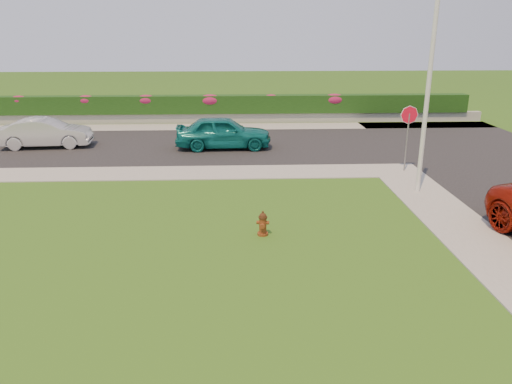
{
  "coord_description": "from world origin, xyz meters",
  "views": [
    {
      "loc": [
        0.29,
        -10.83,
        5.69
      ],
      "look_at": [
        0.9,
        3.69,
        0.9
      ],
      "focal_mm": 35.0,
      "sensor_mm": 36.0,
      "label": 1
    }
  ],
  "objects_px": {
    "fire_hydrant": "(263,224)",
    "stop_sign": "(409,123)",
    "sedan_silver": "(46,133)",
    "utility_pole": "(427,100)",
    "sedan_teal": "(223,132)"
  },
  "relations": [
    {
      "from": "sedan_teal",
      "to": "stop_sign",
      "type": "relative_size",
      "value": 1.7
    },
    {
      "from": "utility_pole",
      "to": "stop_sign",
      "type": "bearing_deg",
      "value": 81.31
    },
    {
      "from": "sedan_silver",
      "to": "stop_sign",
      "type": "height_order",
      "value": "stop_sign"
    },
    {
      "from": "sedan_teal",
      "to": "sedan_silver",
      "type": "height_order",
      "value": "sedan_teal"
    },
    {
      "from": "fire_hydrant",
      "to": "stop_sign",
      "type": "relative_size",
      "value": 0.27
    },
    {
      "from": "sedan_silver",
      "to": "utility_pole",
      "type": "bearing_deg",
      "value": -121.03
    },
    {
      "from": "fire_hydrant",
      "to": "sedan_silver",
      "type": "relative_size",
      "value": 0.17
    },
    {
      "from": "fire_hydrant",
      "to": "sedan_silver",
      "type": "xyz_separation_m",
      "value": [
        -10.14,
        11.48,
        0.42
      ]
    },
    {
      "from": "sedan_silver",
      "to": "sedan_teal",
      "type": "bearing_deg",
      "value": -99.02
    },
    {
      "from": "stop_sign",
      "to": "sedan_silver",
      "type": "bearing_deg",
      "value": -179.33
    },
    {
      "from": "sedan_teal",
      "to": "stop_sign",
      "type": "xyz_separation_m",
      "value": [
        7.6,
        -4.39,
        1.22
      ]
    },
    {
      "from": "fire_hydrant",
      "to": "utility_pole",
      "type": "bearing_deg",
      "value": 39.43
    },
    {
      "from": "sedan_teal",
      "to": "sedan_silver",
      "type": "xyz_separation_m",
      "value": [
        -8.8,
        0.61,
        -0.07
      ]
    },
    {
      "from": "fire_hydrant",
      "to": "utility_pole",
      "type": "distance_m",
      "value": 7.53
    },
    {
      "from": "sedan_silver",
      "to": "stop_sign",
      "type": "bearing_deg",
      "value": -112.02
    }
  ]
}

